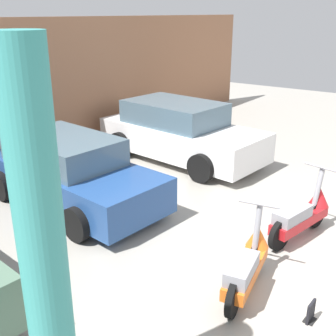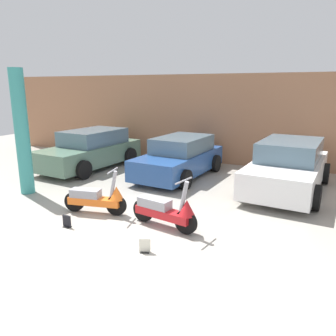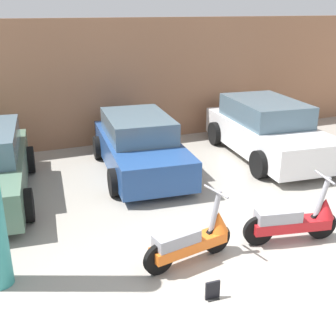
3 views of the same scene
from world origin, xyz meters
TOP-DOWN VIEW (x-y plane):
  - ground_plane at (0.00, 0.00)m, footprint 28.00×28.00m
  - wall_back at (0.00, 7.25)m, footprint 19.60×0.12m
  - scooter_front_left at (-1.25, 1.03)m, footprint 1.51×0.61m
  - scooter_front_right at (0.51, 0.93)m, footprint 1.56×0.65m
  - car_rear_left at (-4.12, 4.66)m, footprint 2.24×4.14m
  - car_rear_center at (-0.77, 4.88)m, footprint 2.10×3.89m
  - car_rear_right at (2.56, 4.70)m, footprint 2.29×4.25m
  - placard_near_left_scooter at (-1.39, 0.14)m, footprint 0.20×0.13m
  - placard_near_right_scooter at (0.59, -0.16)m, footprint 0.20×0.17m
  - support_column_side at (-3.94, 1.53)m, footprint 0.37×0.37m

SIDE VIEW (x-z plane):
  - ground_plane at x=0.00m, z-range 0.00..0.00m
  - placard_near_left_scooter at x=-1.39m, z-range -0.02..0.24m
  - placard_near_right_scooter at x=0.59m, z-range -0.02..0.24m
  - scooter_front_left at x=-1.25m, z-range -0.15..0.90m
  - scooter_front_right at x=0.51m, z-range -0.16..0.94m
  - car_rear_center at x=-0.77m, z-range -0.03..1.25m
  - car_rear_left at x=-4.12m, z-range -0.03..1.32m
  - car_rear_right at x=2.56m, z-range -0.03..1.36m
  - wall_back at x=0.00m, z-range 0.00..3.32m
  - support_column_side at x=-3.94m, z-range 0.00..3.32m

